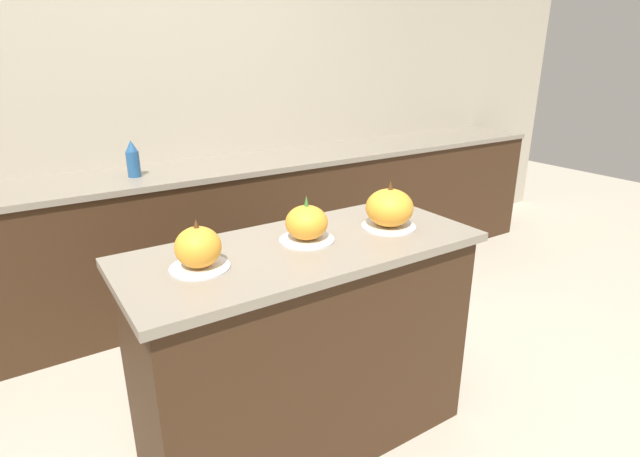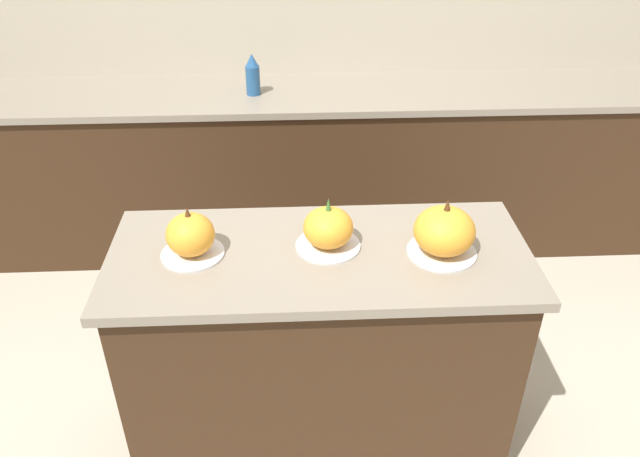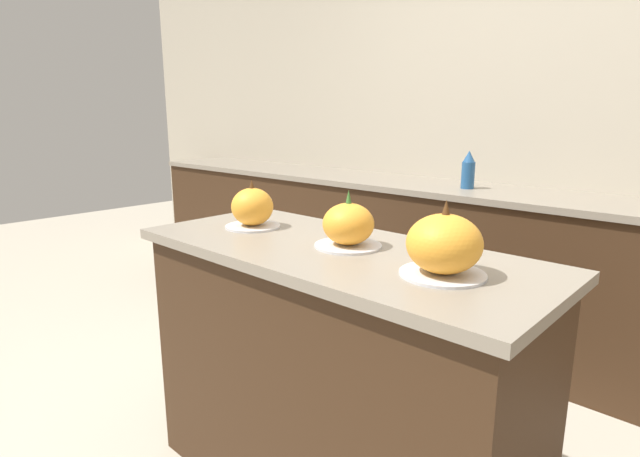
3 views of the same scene
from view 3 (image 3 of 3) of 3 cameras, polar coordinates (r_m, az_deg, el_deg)
The scene contains 7 objects.
wall_back at distance 3.15m, azimuth 24.36°, elevation 10.22°, with size 8.00×0.06×2.50m.
kitchen_island at distance 1.78m, azimuth 1.54°, elevation -16.52°, with size 1.40×0.60×0.92m.
back_counter at distance 2.97m, azimuth 20.88°, elevation -5.03°, with size 6.00×0.60×0.93m.
pumpkin_cake_left at distance 1.89m, azimuth -7.74°, elevation 2.29°, with size 0.21×0.21×0.18m.
pumpkin_cake_center at distance 1.59m, azimuth 3.25°, elevation 0.31°, with size 0.22×0.22×0.19m.
pumpkin_cake_right at distance 1.34m, azimuth 13.99°, elevation -1.90°, with size 0.23×0.23×0.20m.
bottle_tall at distance 2.94m, azimuth 16.58°, elevation 6.38°, with size 0.07×0.07×0.21m.
Camera 3 is at (1.02, -1.17, 1.34)m, focal length 28.00 mm.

